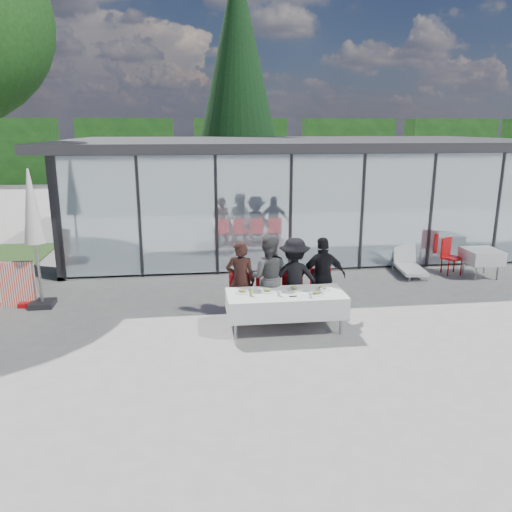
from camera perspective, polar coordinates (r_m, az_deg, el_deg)
The scene contains 26 objects.
ground at distance 9.62m, azimuth 2.35°, elevation -8.91°, with size 90.00×90.00×0.00m, color gray.
pavilion at distance 17.30m, azimuth 4.52°, elevation 8.94°, with size 14.80×8.80×3.44m.
treeline at distance 36.74m, azimuth -8.20°, elevation 11.89°, with size 62.50×2.00×4.40m.
dining_table at distance 9.63m, azimuth 3.42°, elevation -5.44°, with size 2.26×0.96×0.75m.
diner_a at distance 10.07m, azimuth -1.77°, elevation -2.83°, with size 0.60×0.60×1.64m, color black.
diner_chair_a at distance 10.23m, azimuth -1.80°, elevation -4.22°, with size 0.44×0.44×0.97m.
diner_b at distance 10.12m, azimuth 1.38°, elevation -2.39°, with size 0.85×0.85×1.76m, color #555555.
diner_chair_b at distance 10.29m, azimuth 1.31°, elevation -4.09°, with size 0.44×0.44×0.97m.
diner_c at distance 10.23m, azimuth 4.38°, elevation -2.51°, with size 1.08×1.08×1.67m, color black.
diner_chair_c at distance 10.38m, azimuth 4.27°, elevation -3.96°, with size 0.44×0.44×0.97m.
diner_d at distance 10.36m, azimuth 7.64°, elevation -2.39°, with size 0.98×0.98×1.66m, color black.
diner_chair_d at distance 10.52m, azimuth 7.49°, elevation -3.81°, with size 0.44×0.44×0.97m.
plate_a at distance 9.58m, azimuth -1.59°, elevation -4.04°, with size 0.28×0.28×0.07m.
plate_b at distance 9.63m, azimuth 1.27°, elevation -3.95°, with size 0.28×0.28×0.07m.
plate_c at distance 9.77m, azimuth 4.41°, elevation -3.70°, with size 0.28×0.28×0.07m.
plate_d at distance 9.83m, azimuth 7.60°, elevation -3.68°, with size 0.28×0.28×0.07m.
plate_extra at distance 9.55m, azimuth 6.82°, elevation -4.22°, with size 0.28×0.28×0.07m.
juice_bottle at distance 9.35m, azimuth -0.56°, elevation -4.19°, with size 0.06×0.06×0.15m, color #9ABE4F.
drinking_glasses at distance 9.42m, azimuth 5.48°, elevation -4.26°, with size 0.88×0.26×0.10m.
folded_eyeglasses at distance 9.37m, azimuth 4.25°, elevation -4.61°, with size 0.14×0.03×0.01m, color black.
spare_table_right at distance 14.26m, azimuth 24.39°, elevation -0.04°, with size 0.86×0.86×0.74m.
spare_chair_a at distance 14.26m, azimuth 21.22°, elevation 0.21°, with size 0.60×0.60×0.97m.
spare_chair_b at distance 14.90m, azimuth 20.03°, elevation 0.90°, with size 0.53×0.53×0.97m.
market_umbrella at distance 11.49m, azimuth -24.16°, elevation 4.14°, with size 0.50×0.50×3.00m.
lounger at distance 13.98m, azimuth 17.02°, elevation -0.89°, with size 0.74×1.39×0.72m.
conifer_tree at distance 21.89m, azimuth -2.10°, elevation 20.21°, with size 4.00×4.00×10.50m.
Camera 1 is at (-1.50, -8.70, 3.83)m, focal length 35.00 mm.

